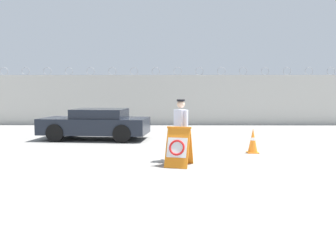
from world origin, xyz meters
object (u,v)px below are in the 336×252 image
barricade_sign (179,147)px  parked_car_front_coupe (96,124)px  traffic_cone_near (253,141)px  security_guard (181,127)px

barricade_sign → parked_car_front_coupe: bearing=136.9°
traffic_cone_near → security_guard: bearing=-150.0°
barricade_sign → security_guard: size_ratio=0.60×
barricade_sign → security_guard: bearing=100.0°
traffic_cone_near → barricade_sign: bearing=-138.5°
security_guard → traffic_cone_near: security_guard is taller
barricade_sign → traffic_cone_near: 3.20m
traffic_cone_near → parked_car_front_coupe: parked_car_front_coupe is taller
security_guard → traffic_cone_near: (2.32, 1.34, -0.58)m
parked_car_front_coupe → barricade_sign: bearing=126.8°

